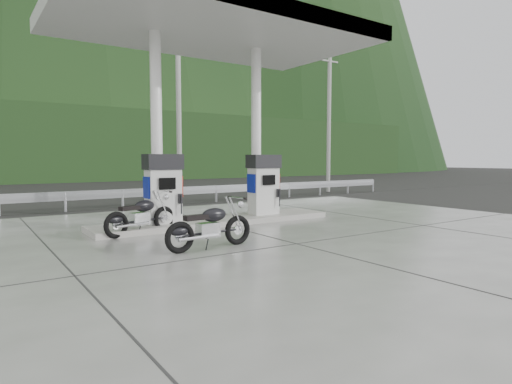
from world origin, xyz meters
TOP-DOWN VIEW (x-y plane):
  - ground at (0.00, 0.00)m, footprint 160.00×160.00m
  - forecourt_apron at (0.00, 0.00)m, footprint 18.00×14.00m
  - pump_island at (0.00, 2.50)m, footprint 7.00×1.40m
  - gas_pump_left at (-1.60, 2.50)m, footprint 0.95×0.55m
  - gas_pump_right at (1.60, 2.50)m, footprint 0.95×0.55m
  - canopy_column_left at (-1.60, 2.90)m, footprint 0.30×0.30m
  - canopy_column_right at (1.60, 2.90)m, footprint 0.30×0.30m
  - canopy_roof at (0.00, 2.50)m, footprint 8.50×5.00m
  - guardrail at (0.00, 8.00)m, footprint 26.00×0.16m
  - road at (0.00, 11.50)m, footprint 60.00×7.00m
  - utility_pole_b at (2.00, 9.50)m, footprint 0.22×0.22m
  - utility_pole_c at (11.00, 9.50)m, footprint 0.22×0.22m
  - tree_band at (0.00, 30.00)m, footprint 80.00×6.00m
  - forested_hills at (0.00, 60.00)m, footprint 100.00×40.00m
  - motorcycle_left at (-2.36, 2.04)m, footprint 1.98×1.12m
  - motorcycle_right at (-1.77, -0.37)m, footprint 1.93×0.74m

SIDE VIEW (x-z plane):
  - ground at x=0.00m, z-range 0.00..0.00m
  - forested_hills at x=0.00m, z-range -70.00..70.00m
  - road at x=0.00m, z-range 0.00..0.01m
  - forecourt_apron at x=0.00m, z-range 0.00..0.02m
  - pump_island at x=0.00m, z-range 0.02..0.17m
  - motorcycle_left at x=-2.36m, z-range 0.02..0.92m
  - motorcycle_right at x=-1.77m, z-range 0.02..0.92m
  - guardrail at x=0.00m, z-range 0.00..1.42m
  - gas_pump_left at x=-1.60m, z-range 0.17..1.97m
  - gas_pump_right at x=1.60m, z-range 0.17..1.97m
  - canopy_column_left at x=-1.60m, z-range 0.17..5.17m
  - canopy_column_right at x=1.60m, z-range 0.17..5.17m
  - tree_band at x=0.00m, z-range 0.00..6.00m
  - utility_pole_b at x=2.00m, z-range 0.00..8.00m
  - utility_pole_c at x=11.00m, z-range 0.00..8.00m
  - canopy_roof at x=0.00m, z-range 5.17..5.57m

